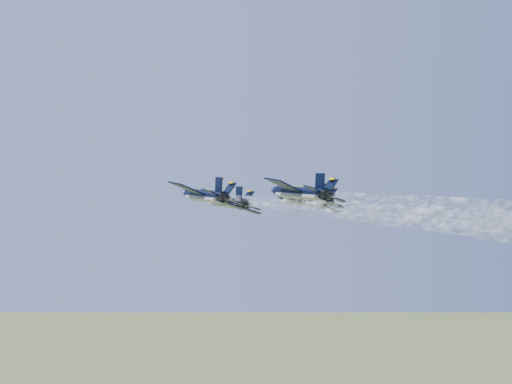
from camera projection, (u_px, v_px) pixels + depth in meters
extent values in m
cylinder|color=black|center=(227.00, 202.00, 124.57)|extent=(6.31, 13.03, 2.11)
cone|color=black|center=(208.00, 204.00, 131.39)|extent=(2.84, 3.12, 2.11)
ellipsoid|color=black|center=(219.00, 200.00, 127.62)|extent=(1.88, 2.62, 1.07)
cube|color=gray|center=(225.00, 205.00, 124.43)|extent=(5.33, 11.57, 0.88)
cube|color=black|center=(212.00, 196.00, 122.41)|extent=(6.27, 5.83, 1.94)
cube|color=#E1A20B|center=(208.00, 196.00, 123.90)|extent=(4.45, 3.51, 1.93)
cube|color=black|center=(245.00, 209.00, 125.31)|extent=(5.56, 3.28, 1.94)
cube|color=#E1A20B|center=(240.00, 208.00, 126.79)|extent=(5.34, 0.47, 1.93)
cube|color=black|center=(233.00, 196.00, 118.23)|extent=(2.90, 2.82, 0.93)
cube|color=black|center=(253.00, 204.00, 120.02)|extent=(2.55, 1.69, 0.93)
cube|color=black|center=(239.00, 191.00, 119.67)|extent=(0.87, 2.10, 2.56)
cube|color=black|center=(248.00, 194.00, 120.39)|extent=(2.26, 2.59, 2.16)
cylinder|color=black|center=(243.00, 199.00, 118.30)|extent=(1.68, 1.57, 1.37)
cylinder|color=black|center=(247.00, 201.00, 118.69)|extent=(1.68, 1.57, 1.37)
cylinder|color=black|center=(205.00, 195.00, 108.82)|extent=(6.31, 13.03, 2.11)
cone|color=black|center=(185.00, 198.00, 115.65)|extent=(2.84, 3.12, 2.11)
ellipsoid|color=black|center=(197.00, 193.00, 111.87)|extent=(1.88, 2.62, 1.07)
cube|color=gray|center=(204.00, 199.00, 108.68)|extent=(5.33, 11.57, 0.88)
cube|color=black|center=(188.00, 188.00, 106.66)|extent=(6.27, 5.83, 1.94)
cube|color=#E1A20B|center=(184.00, 188.00, 108.15)|extent=(4.45, 3.51, 1.93)
cube|color=black|center=(226.00, 203.00, 109.56)|extent=(5.56, 3.28, 1.94)
cube|color=#E1A20B|center=(221.00, 203.00, 111.05)|extent=(5.34, 0.47, 1.93)
cube|color=black|center=(211.00, 188.00, 102.48)|extent=(2.90, 2.82, 0.93)
cube|color=black|center=(235.00, 197.00, 104.27)|extent=(2.55, 1.69, 0.93)
cube|color=black|center=(219.00, 182.00, 103.92)|extent=(0.87, 2.10, 2.56)
cube|color=black|center=(229.00, 186.00, 104.65)|extent=(2.26, 2.59, 2.16)
cylinder|color=black|center=(223.00, 192.00, 102.56)|extent=(1.68, 1.57, 1.37)
cylinder|color=black|center=(228.00, 194.00, 102.94)|extent=(1.68, 1.57, 1.37)
cylinder|color=black|center=(305.00, 199.00, 118.48)|extent=(6.31, 13.03, 2.11)
cone|color=black|center=(281.00, 202.00, 125.31)|extent=(2.84, 3.12, 2.11)
ellipsoid|color=black|center=(295.00, 198.00, 121.53)|extent=(1.88, 2.62, 1.07)
cube|color=gray|center=(304.00, 203.00, 118.34)|extent=(5.33, 11.57, 0.88)
cube|color=black|center=(291.00, 193.00, 116.33)|extent=(6.27, 5.83, 1.94)
cube|color=#E1A20B|center=(286.00, 193.00, 117.81)|extent=(4.45, 3.51, 1.93)
cube|color=black|center=(323.00, 207.00, 119.22)|extent=(5.56, 3.28, 1.94)
cube|color=#E1A20B|center=(318.00, 207.00, 120.71)|extent=(5.34, 0.47, 1.93)
cube|color=black|center=(316.00, 193.00, 112.14)|extent=(2.90, 2.82, 0.93)
cube|color=black|center=(336.00, 202.00, 113.93)|extent=(2.55, 1.69, 0.93)
cube|color=black|center=(322.00, 188.00, 113.58)|extent=(0.87, 2.10, 2.56)
cube|color=black|center=(330.00, 191.00, 114.31)|extent=(2.26, 2.59, 2.16)
cylinder|color=black|center=(326.00, 197.00, 112.22)|extent=(1.68, 1.57, 1.37)
cylinder|color=black|center=(331.00, 198.00, 112.60)|extent=(1.68, 1.57, 1.37)
cylinder|color=black|center=(301.00, 192.00, 103.16)|extent=(6.31, 13.03, 2.11)
cone|color=black|center=(274.00, 196.00, 109.98)|extent=(2.84, 3.12, 2.11)
ellipsoid|color=black|center=(290.00, 191.00, 106.20)|extent=(1.88, 2.62, 1.07)
cube|color=gray|center=(300.00, 197.00, 103.01)|extent=(5.33, 11.57, 0.88)
cube|color=black|center=(285.00, 185.00, 101.00)|extent=(6.27, 5.83, 1.94)
cube|color=#E1A20B|center=(279.00, 185.00, 102.48)|extent=(4.45, 3.51, 1.93)
cube|color=black|center=(322.00, 201.00, 103.89)|extent=(5.56, 3.28, 1.94)
cube|color=#E1A20B|center=(316.00, 201.00, 105.38)|extent=(5.34, 0.47, 1.93)
cube|color=black|center=(313.00, 184.00, 96.81)|extent=(2.90, 2.82, 0.93)
cube|color=black|center=(337.00, 195.00, 98.60)|extent=(2.55, 1.69, 0.93)
cube|color=black|center=(320.00, 178.00, 98.25)|extent=(0.87, 2.10, 2.56)
cube|color=black|center=(330.00, 183.00, 98.98)|extent=(2.26, 2.59, 2.16)
cylinder|color=black|center=(325.00, 189.00, 96.89)|extent=(1.68, 1.57, 1.37)
cylinder|color=black|center=(330.00, 191.00, 97.27)|extent=(1.68, 1.57, 1.37)
cylinder|color=white|center=(272.00, 196.00, 110.59)|extent=(7.27, 18.10, 1.12)
cylinder|color=white|center=(339.00, 188.00, 95.10)|extent=(7.67, 18.24, 1.54)
cylinder|color=white|center=(431.00, 176.00, 79.61)|extent=(8.13, 18.41, 2.04)
cylinder|color=white|center=(256.00, 188.00, 94.85)|extent=(7.27, 18.10, 1.12)
cylinder|color=white|center=(332.00, 176.00, 79.36)|extent=(7.67, 18.24, 1.54)
cylinder|color=white|center=(445.00, 159.00, 63.87)|extent=(8.13, 18.41, 2.04)
cylinder|color=white|center=(364.00, 193.00, 104.51)|extent=(7.27, 18.10, 1.12)
cylinder|color=white|center=(451.00, 184.00, 89.02)|extent=(7.67, 18.24, 1.54)
cylinder|color=white|center=(369.00, 184.00, 89.18)|extent=(7.27, 18.10, 1.12)
cylinder|color=white|center=(475.00, 170.00, 73.69)|extent=(7.67, 18.24, 1.54)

